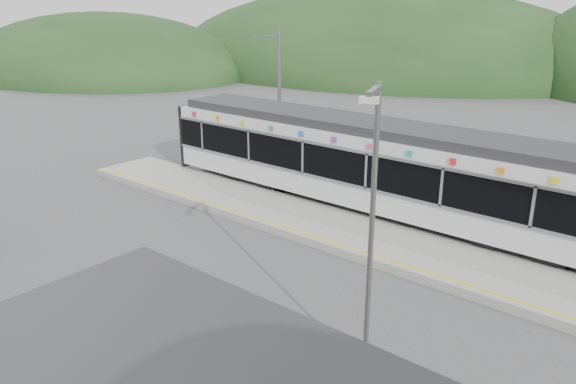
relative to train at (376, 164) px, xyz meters
The scene contains 7 objects.
ground 6.35m from the train, 92.50° to the right, with size 120.00×120.00×0.00m, color #4C4C4F.
hills 6.32m from the train, ahead, with size 146.00×149.00×26.00m.
platform 3.32m from the train, 95.54° to the right, with size 26.00×3.20×0.30m, color #9E9E99.
yellow_line 4.38m from the train, 93.74° to the right, with size 26.00×0.10×0.01m, color yellow.
train is the anchor object (origin of this frame).
catenary_mast_west 7.86m from the train, 160.56° to the left, with size 0.18×1.80×7.00m.
lamp_post 10.71m from the train, 60.01° to the right, with size 0.52×1.22×6.72m.
Camera 1 is at (11.25, -12.70, 8.24)m, focal length 35.00 mm.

